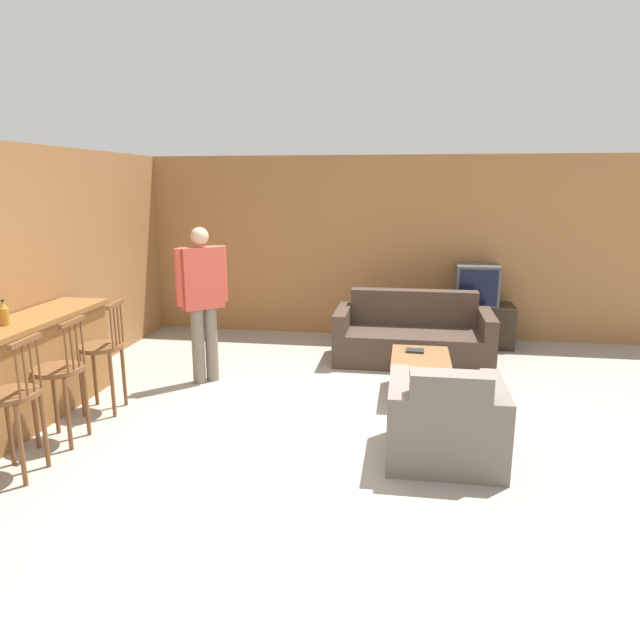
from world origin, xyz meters
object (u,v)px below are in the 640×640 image
(tv_unit, at_px, (474,325))
(book_on_table, at_px, (415,351))
(couch_far, at_px, (413,337))
(coffee_table, at_px, (420,363))
(bar_chair_mid, at_px, (60,377))
(bottle, at_px, (4,314))
(bar_chair_far, at_px, (102,354))
(tv, at_px, (476,285))
(armchair_near, at_px, (445,424))
(bar_chair_near, at_px, (12,404))
(person_by_window, at_px, (203,296))

(tv_unit, relative_size, book_on_table, 5.35)
(couch_far, bearing_deg, coffee_table, -86.72)
(coffee_table, xyz_separation_m, tv_unit, (0.77, 2.12, -0.07))
(coffee_table, bearing_deg, couch_far, 93.28)
(bar_chair_mid, distance_m, bottle, 0.80)
(bar_chair_far, relative_size, tv, 1.94)
(armchair_near, bearing_deg, coffee_table, 97.08)
(bottle, bearing_deg, bar_chair_near, -52.91)
(bar_chair_far, bearing_deg, couch_far, 35.50)
(tv_unit, distance_m, tv, 0.57)
(bar_chair_mid, xyz_separation_m, book_on_table, (3.03, 1.79, -0.15))
(tv_unit, bearing_deg, armchair_near, -99.54)
(armchair_near, bearing_deg, bar_chair_near, -166.73)
(couch_far, distance_m, tv_unit, 1.20)
(coffee_table, xyz_separation_m, bottle, (-3.69, -1.40, 0.72))
(bar_chair_mid, height_order, tv_unit, bar_chair_mid)
(bar_chair_mid, distance_m, bar_chair_far, 0.71)
(armchair_near, height_order, tv_unit, armchair_near)
(bar_chair_near, relative_size, tv_unit, 1.05)
(tv_unit, bearing_deg, person_by_window, -147.64)
(tv_unit, height_order, person_by_window, person_by_window)
(tv, xyz_separation_m, bottle, (-4.46, -3.52, 0.23))
(book_on_table, bearing_deg, tv_unit, 66.58)
(coffee_table, xyz_separation_m, person_by_window, (-2.41, 0.10, 0.63))
(coffee_table, xyz_separation_m, tv, (0.77, 2.11, 0.50))
(bar_chair_near, xyz_separation_m, bottle, (-0.60, 0.79, 0.50))
(bar_chair_near, xyz_separation_m, book_on_table, (3.03, 2.40, -0.15))
(bar_chair_near, bearing_deg, bar_chair_mid, 90.00)
(bar_chair_near, bearing_deg, person_by_window, 73.57)
(bar_chair_far, xyz_separation_m, armchair_near, (3.26, -0.54, -0.29))
(bar_chair_near, relative_size, person_by_window, 0.63)
(bar_chair_near, distance_m, bar_chair_far, 1.31)
(couch_far, relative_size, armchair_near, 2.10)
(person_by_window, bearing_deg, bar_chair_mid, -111.79)
(bar_chair_near, relative_size, bottle, 4.80)
(couch_far, xyz_separation_m, tv, (0.84, 0.85, 0.56))
(bar_chair_mid, xyz_separation_m, coffee_table, (3.09, 1.59, -0.23))
(coffee_table, distance_m, bottle, 4.01)
(bar_chair_far, distance_m, person_by_window, 1.26)
(bar_chair_mid, height_order, tv, tv)
(person_by_window, bearing_deg, bar_chair_far, -124.42)
(bar_chair_far, distance_m, coffee_table, 3.22)
(bar_chair_far, relative_size, person_by_window, 0.63)
(tv_unit, height_order, tv, tv)
(bar_chair_near, distance_m, tv_unit, 5.80)
(bottle, bearing_deg, bar_chair_mid, -17.57)
(bar_chair_near, height_order, coffee_table, bar_chair_near)
(couch_far, distance_m, armchair_near, 2.70)
(couch_far, distance_m, tv, 1.32)
(couch_far, height_order, armchair_near, couch_far)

